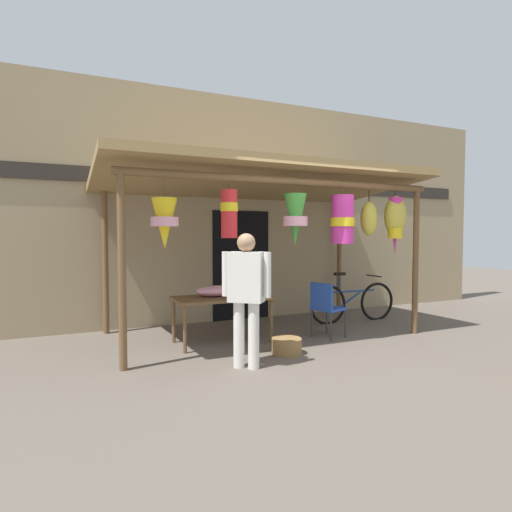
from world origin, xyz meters
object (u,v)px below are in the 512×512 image
at_px(wicker_basket_by_table, 287,346).
at_px(vendor_in_orange, 246,289).
at_px(display_table, 222,301).
at_px(folding_chair, 326,305).
at_px(parked_bicycle, 353,302).
at_px(flower_heap_on_table, 216,291).

distance_m(wicker_basket_by_table, vendor_in_orange, 1.13).
distance_m(display_table, vendor_in_orange, 1.25).
bearing_deg(folding_chair, display_table, 165.99).
height_order(wicker_basket_by_table, parked_bicycle, parked_bicycle).
height_order(display_table, wicker_basket_by_table, display_table).
relative_size(wicker_basket_by_table, parked_bicycle, 0.23).
bearing_deg(wicker_basket_by_table, parked_bicycle, 32.70).
height_order(wicker_basket_by_table, vendor_in_orange, vendor_in_orange).
bearing_deg(parked_bicycle, display_table, -170.38).
distance_m(wicker_basket_by_table, parked_bicycle, 2.50).
distance_m(parked_bicycle, vendor_in_orange, 3.31).
distance_m(folding_chair, wicker_basket_by_table, 1.15).
xyz_separation_m(flower_heap_on_table, parked_bicycle, (2.72, 0.38, -0.40)).
bearing_deg(vendor_in_orange, display_table, 83.24).
bearing_deg(vendor_in_orange, flower_heap_on_table, 86.38).
bearing_deg(wicker_basket_by_table, flower_heap_on_table, 123.03).
xyz_separation_m(display_table, parked_bicycle, (2.66, 0.45, -0.26)).
bearing_deg(vendor_in_orange, wicker_basket_by_table, 23.72).
relative_size(flower_heap_on_table, parked_bicycle, 0.32).
bearing_deg(folding_chair, vendor_in_orange, -153.53).
bearing_deg(folding_chair, parked_bicycle, 35.96).
bearing_deg(parked_bicycle, folding_chair, -144.04).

